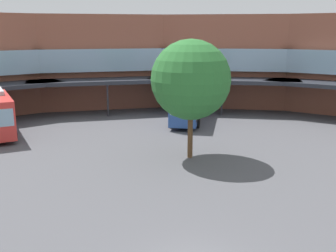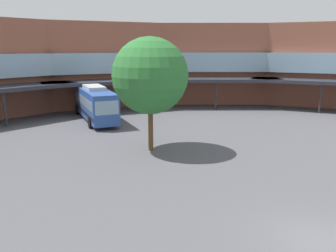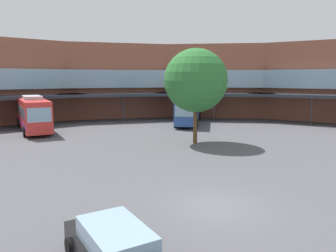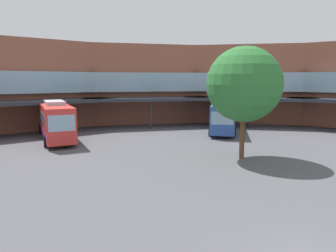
% 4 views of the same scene
% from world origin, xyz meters
% --- Properties ---
extents(station_building, '(79.41, 49.57, 10.53)m').
position_xyz_m(station_building, '(0.00, 19.23, 5.29)').
color(station_building, '#93543F').
rests_on(station_building, ground).
extents(bus_3, '(6.74, 11.21, 3.61)m').
position_xyz_m(bus_3, '(7.82, 26.16, 1.83)').
color(bus_3, '#2D519E').
rests_on(bus_3, ground).
extents(plaza_tree, '(5.51, 5.51, 8.29)m').
position_xyz_m(plaza_tree, '(4.12, 13.84, 5.53)').
color(plaza_tree, brown).
rests_on(plaza_tree, ground).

